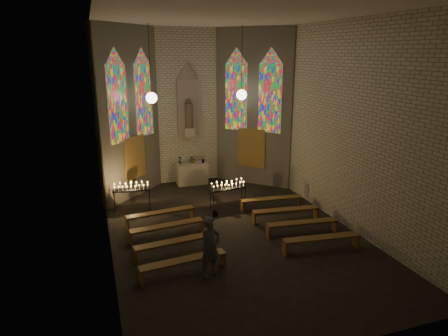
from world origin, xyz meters
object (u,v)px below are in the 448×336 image
(altar, at_px, (192,174))
(votive_stand_left, at_px, (131,188))
(aisle_flower_pot, at_px, (215,211))
(votive_stand_right, at_px, (228,187))
(visitor, at_px, (210,247))

(altar, xyz_separation_m, votive_stand_left, (-3.00, -2.38, 0.40))
(aisle_flower_pot, xyz_separation_m, votive_stand_right, (0.70, 0.56, 0.71))
(aisle_flower_pot, relative_size, votive_stand_right, 0.28)
(altar, distance_m, visitor, 8.06)
(aisle_flower_pot, relative_size, visitor, 0.25)
(votive_stand_right, distance_m, visitor, 4.90)
(votive_stand_right, bearing_deg, altar, 91.79)
(altar, xyz_separation_m, visitor, (-1.48, -7.92, 0.36))
(aisle_flower_pot, distance_m, votive_stand_right, 1.14)
(altar, xyz_separation_m, aisle_flower_pot, (-0.14, -4.02, -0.29))
(votive_stand_left, relative_size, visitor, 0.84)
(aisle_flower_pot, xyz_separation_m, votive_stand_left, (-2.86, 1.64, 0.68))
(altar, bearing_deg, votive_stand_left, -141.57)
(altar, relative_size, votive_stand_left, 0.96)
(votive_stand_left, xyz_separation_m, votive_stand_right, (3.56, -1.09, 0.03))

